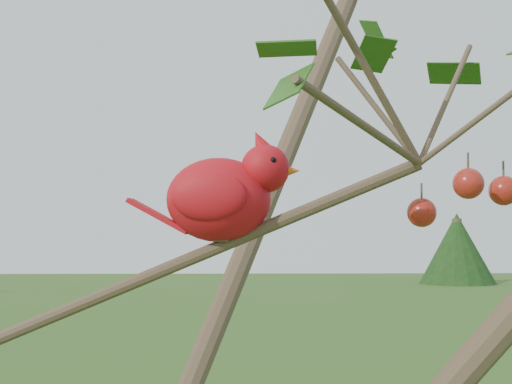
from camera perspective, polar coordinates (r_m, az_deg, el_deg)
cardinal at (r=1.03m, az=-2.33°, el=-0.24°), size 0.23×0.13×0.16m
distant_trees at (r=26.04m, az=-13.00°, el=-4.41°), size 42.02×15.76×3.19m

